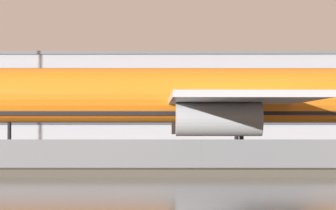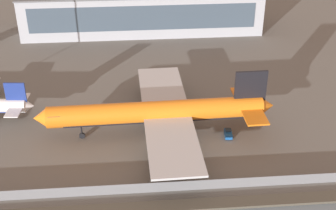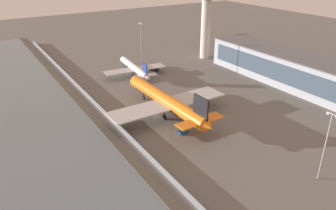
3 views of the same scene
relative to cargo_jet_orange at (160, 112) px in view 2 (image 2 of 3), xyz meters
The scene contains 6 objects.
ground_plane 7.21m from the cargo_jet_orange, 108.29° to the right, with size 500.00×500.00×0.00m, color #66635E.
shoreline_seawall 25.32m from the cargo_jet_orange, 93.21° to the right, with size 320.00×3.00×0.50m.
perimeter_fence 20.74m from the cargo_jet_orange, 93.92° to the right, with size 280.00×0.10×2.29m.
cargo_jet_orange is the anchor object (origin of this frame).
baggage_tug 16.29m from the cargo_jet_orange, ahead, with size 1.84×3.31×1.80m.
terminal_building 67.22m from the cargo_jet_orange, 91.33° to the left, with size 81.41×21.09×14.29m.
Camera 2 is at (-4.37, -85.28, 59.60)m, focal length 50.00 mm.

